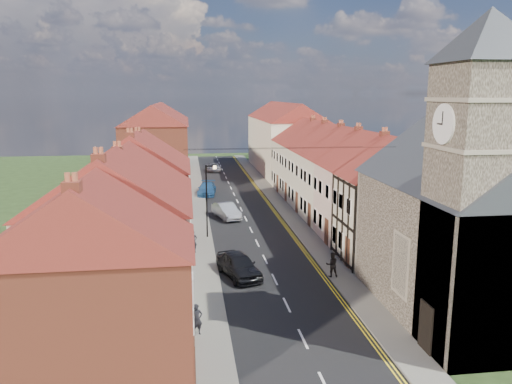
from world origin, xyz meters
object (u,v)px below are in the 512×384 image
at_px(car_near, 239,265).
at_px(pedestrian_left_b, 193,242).
at_px(pedestrian_right, 332,264).
at_px(car_mid, 226,211).
at_px(church, 476,210).
at_px(lamppost, 208,196).
at_px(car_distant, 213,167).
at_px(car_far, 207,189).
at_px(pedestrian_left, 197,319).

xyz_separation_m(car_near, pedestrian_left_b, (-2.87, 5.13, 0.16)).
height_order(pedestrian_right, pedestrian_left_b, pedestrian_left_b).
bearing_deg(car_mid, church, -80.48).
height_order(church, lamppost, church).
distance_m(church, car_distant, 54.27).
bearing_deg(pedestrian_left_b, lamppost, 56.58).
relative_size(car_distant, pedestrian_right, 2.70).
bearing_deg(pedestrian_left_b, pedestrian_right, -50.99).
xyz_separation_m(pedestrian_right, pedestrian_left_b, (-8.80, 6.26, 0.02)).
xyz_separation_m(lamppost, car_mid, (2.01, 6.51, -2.80)).
xyz_separation_m(church, car_far, (-12.56, 34.82, -5.17)).
height_order(lamppost, pedestrian_left_b, lamppost).
bearing_deg(pedestrian_left, car_near, 52.98).
bearing_deg(lamppost, car_near, -80.18).
bearing_deg(church, pedestrian_left_b, 138.76).
bearing_deg(car_far, pedestrian_left_b, -88.34).
distance_m(church, car_far, 37.37).
height_order(car_near, car_far, car_near).
bearing_deg(car_near, pedestrian_right, -26.93).
distance_m(car_distant, pedestrian_left_b, 40.39).
bearing_deg(car_near, car_mid, 72.24).
height_order(car_near, pedestrian_right, pedestrian_right).
bearing_deg(car_far, church, -63.60).
height_order(car_far, pedestrian_left, pedestrian_left).
distance_m(church, car_near, 14.74).
distance_m(car_near, car_far, 27.29).
bearing_deg(pedestrian_left_b, car_near, -76.37).
height_order(car_mid, car_far, car_mid).
relative_size(lamppost, pedestrian_left, 3.84).
bearing_deg(pedestrian_right, car_distant, -82.58).
distance_m(car_near, car_distant, 45.37).
xyz_separation_m(car_far, pedestrian_left, (-1.90, -35.18, 0.19)).
distance_m(car_mid, pedestrian_right, 17.65).
bearing_deg(car_near, lamppost, 83.62).
bearing_deg(car_mid, car_near, -107.76).
xyz_separation_m(pedestrian_left, pedestrian_left_b, (0.00, 13.04, 0.05)).
height_order(church, pedestrian_left, church).
bearing_deg(pedestrian_right, lamppost, -52.75).
xyz_separation_m(lamppost, pedestrian_right, (7.51, -10.26, -2.60)).
relative_size(car_mid, car_far, 0.91).
height_order(car_mid, pedestrian_left, pedestrian_left).
relative_size(car_distant, pedestrian_left, 2.81).
bearing_deg(car_mid, car_distant, 73.23).
relative_size(church, car_distant, 3.46).
relative_size(car_mid, pedestrian_right, 2.74).
bearing_deg(church, car_far, 109.84).
relative_size(pedestrian_left, pedestrian_right, 0.96).
bearing_deg(car_distant, church, -81.21).
height_order(church, car_near, church).
distance_m(church, car_mid, 26.24).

